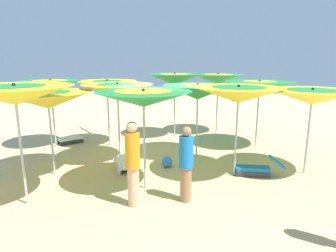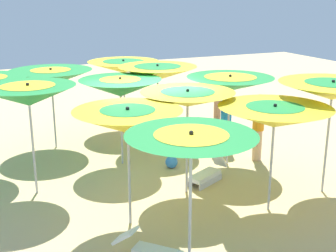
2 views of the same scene
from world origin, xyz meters
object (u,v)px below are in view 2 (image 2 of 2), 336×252
beach_umbrella_6 (230,83)px  beach_umbrella_1 (51,77)px  beach_umbrella_3 (158,73)px  beach_umbrella_9 (332,91)px  beach_ball (171,162)px  beach_umbrella_0 (124,67)px  beach_umbrella_5 (28,95)px  lounger_0 (152,251)px  beach_umbrella_11 (191,144)px  lounger_2 (149,133)px  beach_umbrella_10 (274,117)px  beachgoer_2 (226,121)px  beach_umbrella_4 (120,88)px  beach_umbrella_8 (128,121)px  lounger_1 (207,174)px  beachgoer_0 (258,126)px  beachgoer_1 (218,94)px  beach_umbrella_7 (188,99)px

beach_umbrella_6 → beach_umbrella_1: bearing=140.5°
beach_umbrella_3 → beach_umbrella_9: beach_umbrella_9 is taller
beach_ball → beach_umbrella_6: bearing=-13.5°
beach_umbrella_1 → beach_umbrella_0: bearing=20.3°
beach_umbrella_5 → lounger_0: bearing=-69.4°
beach_umbrella_1 → beach_umbrella_6: 4.94m
beach_umbrella_11 → lounger_2: size_ratio=1.88×
beach_umbrella_9 → beach_ball: size_ratio=8.09×
beach_umbrella_9 → beach_umbrella_10: bearing=-171.8°
beach_umbrella_10 → lounger_0: (-2.89, -0.78, -1.78)m
lounger_2 → beachgoer_2: (1.64, -1.75, 0.66)m
beach_umbrella_4 → beach_umbrella_11: size_ratio=0.98×
beach_umbrella_11 → beach_umbrella_8: bearing=101.1°
beach_umbrella_9 → beach_umbrella_10: beach_umbrella_9 is taller
beach_umbrella_6 → beach_ball: beach_umbrella_6 is taller
lounger_2 → lounger_1: bearing=0.5°
beach_umbrella_1 → lounger_2: beach_umbrella_1 is taller
lounger_1 → beach_umbrella_8: bearing=-0.2°
lounger_1 → beach_ball: lounger_1 is taller
beach_umbrella_11 → beachgoer_0: size_ratio=1.31×
beach_umbrella_5 → beach_umbrella_8: 2.60m
beachgoer_1 → beachgoer_0: bearing=162.4°
beach_umbrella_11 → beach_umbrella_6: bearing=51.7°
lounger_2 → beach_umbrella_0: bearing=-167.1°
beach_umbrella_1 → beachgoer_0: 5.79m
beach_umbrella_3 → beachgoer_2: size_ratio=1.45×
beach_umbrella_3 → lounger_1: size_ratio=1.99×
beachgoer_1 → beach_umbrella_9: bearing=169.6°
beach_umbrella_1 → beach_umbrella_10: (3.25, -5.71, -0.06)m
beach_umbrella_4 → beachgoer_2: size_ratio=1.39×
beach_umbrella_6 → lounger_1: bearing=-142.2°
beach_umbrella_3 → beachgoer_2: bearing=-36.7°
beach_umbrella_6 → beach_umbrella_10: beach_umbrella_6 is taller
beachgoer_2 → beach_ball: (-1.97, -0.65, -0.70)m
beach_umbrella_11 → beachgoer_2: 6.06m
beachgoer_2 → beach_ball: size_ratio=5.23×
beach_umbrella_6 → beachgoer_0: 1.47m
beach_umbrella_1 → beach_umbrella_7: beach_umbrella_7 is taller
beach_umbrella_4 → beach_umbrella_10: size_ratio=1.02×
lounger_0 → lounger_1: size_ratio=0.93×
beach_umbrella_11 → lounger_1: size_ratio=1.96×
beach_umbrella_0 → lounger_2: 2.28m
beach_umbrella_5 → beach_umbrella_8: (1.45, -2.15, -0.17)m
beachgoer_1 → beach_umbrella_0: bearing=83.4°
beachgoer_2 → lounger_1: bearing=50.4°
beach_umbrella_1 → beach_umbrella_3: 2.95m
beach_umbrella_8 → beach_umbrella_11: beach_umbrella_11 is taller
beach_umbrella_7 → beach_umbrella_8: 1.83m
lounger_1 → beachgoer_2: 2.48m
beach_umbrella_5 → beach_umbrella_7: beach_umbrella_5 is taller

